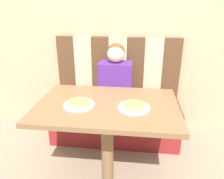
{
  "coord_description": "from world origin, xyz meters",
  "views": [
    {
      "loc": [
        0.21,
        -1.46,
        1.41
      ],
      "look_at": [
        0.0,
        0.32,
        0.7
      ],
      "focal_mm": 35.0,
      "sensor_mm": 36.0,
      "label": 1
    }
  ],
  "objects_px": {
    "pizza_left": "(79,102)",
    "pizza_right": "(134,105)",
    "person": "(116,76)",
    "plate_right": "(134,108)",
    "plate_left": "(79,105)"
  },
  "relations": [
    {
      "from": "person",
      "to": "plate_right",
      "type": "xyz_separation_m",
      "value": [
        0.2,
        -0.69,
        -0.0
      ]
    },
    {
      "from": "plate_left",
      "to": "pizza_left",
      "type": "relative_size",
      "value": 1.34
    },
    {
      "from": "person",
      "to": "plate_left",
      "type": "xyz_separation_m",
      "value": [
        -0.2,
        -0.69,
        -0.0
      ]
    },
    {
      "from": "person",
      "to": "plate_left",
      "type": "bearing_deg",
      "value": -106.11
    },
    {
      "from": "person",
      "to": "pizza_left",
      "type": "height_order",
      "value": "person"
    },
    {
      "from": "pizza_left",
      "to": "person",
      "type": "bearing_deg",
      "value": 73.89
    },
    {
      "from": "plate_left",
      "to": "plate_right",
      "type": "height_order",
      "value": "same"
    },
    {
      "from": "plate_left",
      "to": "pizza_right",
      "type": "distance_m",
      "value": 0.4
    },
    {
      "from": "plate_left",
      "to": "plate_right",
      "type": "xyz_separation_m",
      "value": [
        0.4,
        0.0,
        0.0
      ]
    },
    {
      "from": "pizza_left",
      "to": "pizza_right",
      "type": "bearing_deg",
      "value": 0.0
    },
    {
      "from": "plate_right",
      "to": "pizza_right",
      "type": "relative_size",
      "value": 1.34
    },
    {
      "from": "plate_right",
      "to": "pizza_left",
      "type": "height_order",
      "value": "pizza_left"
    },
    {
      "from": "person",
      "to": "plate_right",
      "type": "height_order",
      "value": "person"
    },
    {
      "from": "person",
      "to": "pizza_right",
      "type": "distance_m",
      "value": 0.72
    },
    {
      "from": "pizza_left",
      "to": "pizza_right",
      "type": "xyz_separation_m",
      "value": [
        0.4,
        0.0,
        0.0
      ]
    }
  ]
}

